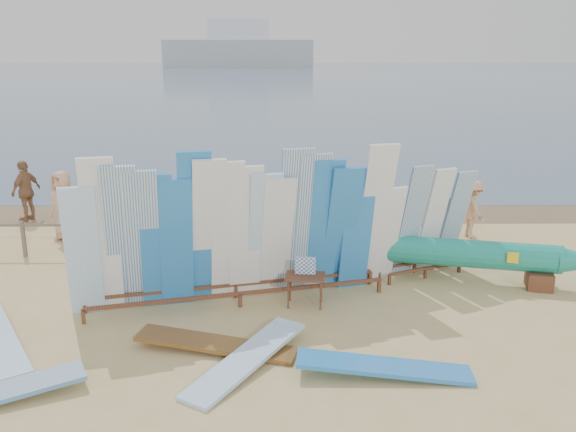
{
  "coord_description": "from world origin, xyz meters",
  "views": [
    {
      "loc": [
        2.32,
        -11.02,
        4.83
      ],
      "look_at": [
        2.37,
        2.22,
        1.23
      ],
      "focal_mm": 38.0,
      "sensor_mm": 36.0,
      "label": 1
    }
  ],
  "objects_px": {
    "main_surfboard_rack": "(237,235)",
    "beach_chair_left": "(176,238)",
    "vendor_table": "(305,289)",
    "outrigger_canoe": "(451,254)",
    "beachgoer_extra_1": "(26,191)",
    "beachgoer_3": "(190,190)",
    "beachgoer_5": "(209,197)",
    "beachgoer_2": "(136,203)",
    "flat_board_b": "(247,366)",
    "beachgoer_0": "(64,206)",
    "beachgoer_8": "(293,203)",
    "side_surfboard_rack": "(423,225)",
    "flat_board_d": "(384,375)",
    "beach_chair_right": "(208,236)",
    "beachgoer_10": "(445,216)",
    "flat_board_c": "(216,350)",
    "stroller": "(232,227)",
    "beachgoer_extra_0": "(473,209)"
  },
  "relations": [
    {
      "from": "beachgoer_8",
      "to": "side_surfboard_rack",
      "type": "bearing_deg",
      "value": -110.27
    },
    {
      "from": "vendor_table",
      "to": "flat_board_b",
      "type": "relative_size",
      "value": 0.37
    },
    {
      "from": "flat_board_b",
      "to": "beach_chair_right",
      "type": "relative_size",
      "value": 3.34
    },
    {
      "from": "vendor_table",
      "to": "beach_chair_left",
      "type": "bearing_deg",
      "value": 137.0
    },
    {
      "from": "main_surfboard_rack",
      "to": "flat_board_d",
      "type": "height_order",
      "value": "main_surfboard_rack"
    },
    {
      "from": "main_surfboard_rack",
      "to": "beachgoer_0",
      "type": "relative_size",
      "value": 3.38
    },
    {
      "from": "flat_board_c",
      "to": "beachgoer_10",
      "type": "height_order",
      "value": "beachgoer_10"
    },
    {
      "from": "flat_board_c",
      "to": "flat_board_d",
      "type": "bearing_deg",
      "value": -94.63
    },
    {
      "from": "beachgoer_extra_1",
      "to": "beach_chair_left",
      "type": "bearing_deg",
      "value": 82.97
    },
    {
      "from": "main_surfboard_rack",
      "to": "beach_chair_left",
      "type": "height_order",
      "value": "main_surfboard_rack"
    },
    {
      "from": "beachgoer_8",
      "to": "beachgoer_3",
      "type": "xyz_separation_m",
      "value": [
        -3.04,
        1.43,
        0.03
      ]
    },
    {
      "from": "outrigger_canoe",
      "to": "beachgoer_extra_1",
      "type": "relative_size",
      "value": 3.73
    },
    {
      "from": "side_surfboard_rack",
      "to": "beachgoer_0",
      "type": "xyz_separation_m",
      "value": [
        -8.79,
        2.68,
        -0.23
      ]
    },
    {
      "from": "beachgoer_10",
      "to": "flat_board_d",
      "type": "bearing_deg",
      "value": 35.0
    },
    {
      "from": "side_surfboard_rack",
      "to": "beachgoer_10",
      "type": "bearing_deg",
      "value": 39.65
    },
    {
      "from": "stroller",
      "to": "beachgoer_5",
      "type": "distance_m",
      "value": 2.13
    },
    {
      "from": "stroller",
      "to": "outrigger_canoe",
      "type": "bearing_deg",
      "value": -17.35
    },
    {
      "from": "beach_chair_right",
      "to": "beachgoer_0",
      "type": "bearing_deg",
      "value": 169.08
    },
    {
      "from": "beach_chair_right",
      "to": "beachgoer_5",
      "type": "relative_size",
      "value": 0.51
    },
    {
      "from": "flat_board_b",
      "to": "beachgoer_extra_0",
      "type": "height_order",
      "value": "beachgoer_extra_0"
    },
    {
      "from": "beachgoer_8",
      "to": "beachgoer_extra_0",
      "type": "height_order",
      "value": "beachgoer_8"
    },
    {
      "from": "beachgoer_2",
      "to": "flat_board_b",
      "type": "bearing_deg",
      "value": -152.29
    },
    {
      "from": "flat_board_c",
      "to": "beach_chair_right",
      "type": "bearing_deg",
      "value": 20.83
    },
    {
      "from": "main_surfboard_rack",
      "to": "flat_board_d",
      "type": "bearing_deg",
      "value": -63.89
    },
    {
      "from": "main_surfboard_rack",
      "to": "beachgoer_extra_1",
      "type": "bearing_deg",
      "value": 122.65
    },
    {
      "from": "main_surfboard_rack",
      "to": "beachgoer_extra_1",
      "type": "relative_size",
      "value": 3.52
    },
    {
      "from": "beachgoer_2",
      "to": "flat_board_d",
      "type": "bearing_deg",
      "value": -141.29
    },
    {
      "from": "main_surfboard_rack",
      "to": "vendor_table",
      "type": "bearing_deg",
      "value": -21.86
    },
    {
      "from": "side_surfboard_rack",
      "to": "vendor_table",
      "type": "relative_size",
      "value": 2.54
    },
    {
      "from": "vendor_table",
      "to": "outrigger_canoe",
      "type": "bearing_deg",
      "value": 28.09
    },
    {
      "from": "flat_board_b",
      "to": "beachgoer_extra_0",
      "type": "bearing_deg",
      "value": 83.2
    },
    {
      "from": "beachgoer_10",
      "to": "beachgoer_5",
      "type": "relative_size",
      "value": 0.99
    },
    {
      "from": "beach_chair_left",
      "to": "beachgoer_10",
      "type": "relative_size",
      "value": 0.59
    },
    {
      "from": "beachgoer_extra_1",
      "to": "stroller",
      "type": "bearing_deg",
      "value": 91.76
    },
    {
      "from": "outrigger_canoe",
      "to": "flat_board_c",
      "type": "distance_m",
      "value": 5.71
    },
    {
      "from": "main_surfboard_rack",
      "to": "outrigger_canoe",
      "type": "height_order",
      "value": "main_surfboard_rack"
    },
    {
      "from": "vendor_table",
      "to": "beach_chair_right",
      "type": "relative_size",
      "value": 1.25
    },
    {
      "from": "flat_board_c",
      "to": "beachgoer_3",
      "type": "height_order",
      "value": "beachgoer_3"
    },
    {
      "from": "flat_board_d",
      "to": "beach_chair_right",
      "type": "relative_size",
      "value": 3.34
    },
    {
      "from": "outrigger_canoe",
      "to": "flat_board_b",
      "type": "xyz_separation_m",
      "value": [
        -4.17,
        -3.71,
        -0.61
      ]
    },
    {
      "from": "beachgoer_2",
      "to": "beachgoer_3",
      "type": "distance_m",
      "value": 1.94
    },
    {
      "from": "flat_board_b",
      "to": "beachgoer_0",
      "type": "xyz_separation_m",
      "value": [
        -5.18,
        6.72,
        0.93
      ]
    },
    {
      "from": "beachgoer_3",
      "to": "beachgoer_2",
      "type": "bearing_deg",
      "value": -28.76
    },
    {
      "from": "flat_board_d",
      "to": "beachgoer_extra_1",
      "type": "xyz_separation_m",
      "value": [
        -9.08,
        8.91,
        0.89
      ]
    },
    {
      "from": "beachgoer_3",
      "to": "beachgoer_5",
      "type": "relative_size",
      "value": 1.05
    },
    {
      "from": "flat_board_c",
      "to": "stroller",
      "type": "distance_m",
      "value": 5.82
    },
    {
      "from": "vendor_table",
      "to": "stroller",
      "type": "bearing_deg",
      "value": 119.5
    },
    {
      "from": "beachgoer_2",
      "to": "beachgoer_5",
      "type": "bearing_deg",
      "value": -62.93
    },
    {
      "from": "beach_chair_left",
      "to": "beachgoer_2",
      "type": "xyz_separation_m",
      "value": [
        -1.31,
        1.46,
        0.54
      ]
    },
    {
      "from": "beachgoer_8",
      "to": "beachgoer_extra_0",
      "type": "bearing_deg",
      "value": -66.16
    }
  ]
}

